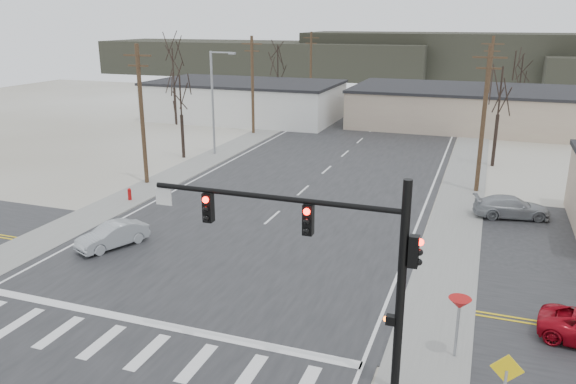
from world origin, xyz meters
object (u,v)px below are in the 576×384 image
Objects in this scene: fire_hydrant at (130,194)px; car_far_a at (424,122)px; traffic_signal_mast at (341,252)px; car_far_b at (399,108)px; sedan_crossing at (112,235)px; car_parked_silver at (512,207)px.

car_far_a is (15.44, 32.28, 0.36)m from fire_hydrant.
traffic_signal_mast is 57.17m from car_far_b.
sedan_crossing is 0.86× the size of car_parked_silver.
traffic_signal_mast is at bearing 104.07° from car_far_a.
car_parked_silver is (12.78, -37.39, 0.01)m from car_far_b.
traffic_signal_mast is 2.45× the size of car_far_b.
car_far_a is 11.01m from car_far_b.
traffic_signal_mast is at bearing 151.13° from car_parked_silver.
car_far_a reaches higher than sedan_crossing.
fire_hydrant is at bearing 89.71° from car_parked_silver.
car_far_b reaches higher than fire_hydrant.
car_far_a reaches higher than fire_hydrant.
car_far_a reaches higher than car_far_b.
car_parked_silver is at bearing 117.98° from car_far_a.
car_far_b is at bearing 75.33° from fire_hydrant.
sedan_crossing is at bearing 109.12° from car_parked_silver.
car_parked_silver reaches higher than fire_hydrant.
traffic_signal_mast is 1.69× the size of car_far_a.
fire_hydrant is 0.24× the size of car_far_b.
fire_hydrant is 43.82m from car_far_b.
traffic_signal_mast reaches higher than car_parked_silver.
fire_hydrant is at bearing -127.24° from car_far_b.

